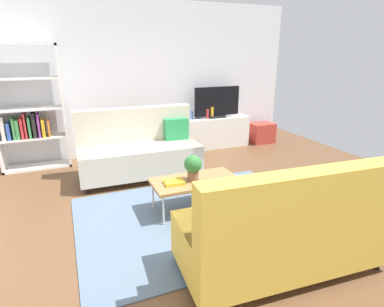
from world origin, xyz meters
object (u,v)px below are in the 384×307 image
at_px(couch_beige, 140,150).
at_px(storage_trunk, 261,133).
at_px(bookshelf, 28,114).
at_px(bottle_1, 212,113).
at_px(tv_console, 216,132).
at_px(vase_0, 190,115).
at_px(tv, 217,103).
at_px(vase_1, 198,115).
at_px(coffee_table, 195,181).
at_px(bottle_0, 207,114).
at_px(couch_green, 284,229).
at_px(table_book_0, 174,182).
at_px(potted_plant, 193,166).

relative_size(couch_beige, storage_trunk, 3.68).
height_order(bookshelf, bottle_1, bookshelf).
distance_m(tv_console, vase_0, 0.71).
xyz_separation_m(tv, bottle_1, (-0.12, -0.02, -0.19)).
distance_m(bookshelf, vase_1, 3.15).
bearing_deg(vase_1, bookshelf, -179.45).
xyz_separation_m(coffee_table, bottle_0, (1.29, 2.42, 0.35)).
xyz_separation_m(coffee_table, vase_0, (0.94, 2.51, 0.33)).
bearing_deg(tv_console, couch_green, -107.73).
bearing_deg(bottle_0, tv, 5.04).
bearing_deg(coffee_table, couch_beige, 105.18).
xyz_separation_m(vase_1, bottle_0, (0.16, -0.09, 0.03)).
bearing_deg(bottle_1, bookshelf, 178.99).
bearing_deg(couch_green, vase_1, 81.65).
relative_size(vase_0, bottle_0, 0.86).
relative_size(bookshelf, vase_1, 14.23).
distance_m(bookshelf, vase_0, 2.96).
bearing_deg(tv_console, table_book_0, -126.11).
xyz_separation_m(couch_beige, tv_console, (1.90, 1.04, -0.12)).
bearing_deg(vase_1, bottle_0, -28.85).
bearing_deg(potted_plant, coffee_table, 26.22).
xyz_separation_m(couch_beige, vase_0, (1.32, 1.09, 0.28)).
xyz_separation_m(couch_beige, vase_1, (1.51, 1.09, 0.27)).
height_order(tv, bottle_0, tv).
xyz_separation_m(tv_console, tv, (0.00, -0.02, 0.63)).
height_order(bottle_0, bottle_1, bottle_1).
height_order(couch_beige, tv, tv).
bearing_deg(bottle_1, potted_plant, -120.43).
relative_size(couch_beige, vase_1, 12.98).
relative_size(couch_beige, bookshelf, 0.91).
bearing_deg(vase_0, bottle_0, -14.29).
xyz_separation_m(storage_trunk, vase_1, (-1.49, 0.15, 0.49)).
relative_size(storage_trunk, table_book_0, 2.17).
bearing_deg(potted_plant, vase_0, 68.91).
relative_size(bookshelf, bottle_1, 8.96).
distance_m(tv, storage_trunk, 1.32).
height_order(couch_beige, tv_console, couch_beige).
bearing_deg(vase_0, table_book_0, -115.92).
distance_m(potted_plant, bottle_1, 2.83).
xyz_separation_m(couch_green, bottle_0, (1.01, 3.84, 0.29)).
xyz_separation_m(potted_plant, bottle_1, (1.43, 2.44, 0.14)).
distance_m(bookshelf, storage_trunk, 4.69).
height_order(tv, table_book_0, tv).
bearing_deg(tv, bottle_0, -174.96).
height_order(table_book_0, bottle_1, bottle_1).
xyz_separation_m(vase_1, bottle_1, (0.27, -0.09, 0.04)).
bearing_deg(coffee_table, bookshelf, 129.08).
xyz_separation_m(couch_green, vase_1, (0.85, 3.93, 0.27)).
relative_size(coffee_table, vase_1, 7.45).
distance_m(tv, bookshelf, 3.53).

